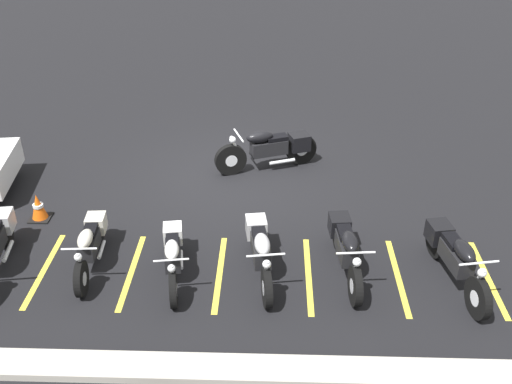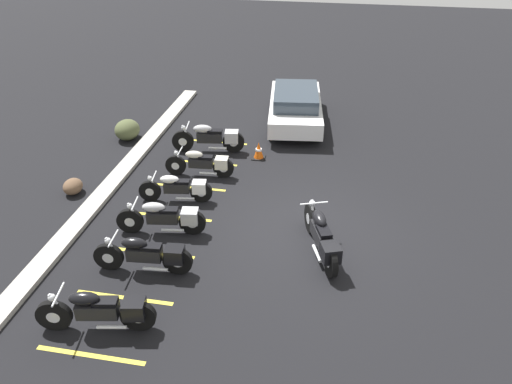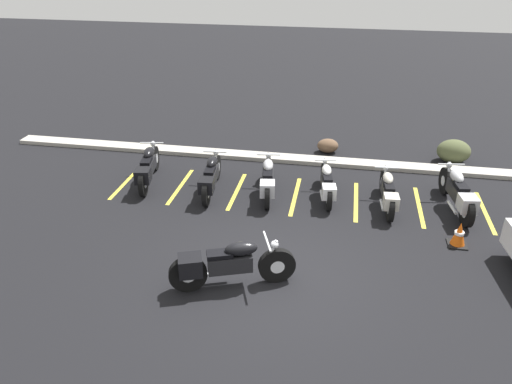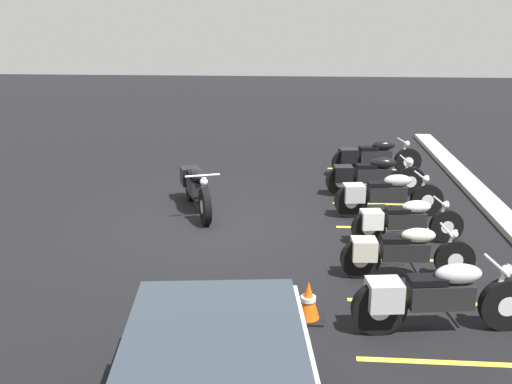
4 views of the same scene
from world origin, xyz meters
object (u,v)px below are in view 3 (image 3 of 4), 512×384
object	(u,v)px
landscape_rock_0	(454,151)
parked_bike_5	(458,193)
parked_bike_1	(211,177)
parked_bike_4	(388,192)
parked_bike_0	(148,167)
motorcycle_black_featured	(226,264)
traffic_cone	(459,235)
landscape_rock_1	(328,146)
parked_bike_3	(327,183)
parked_bike_2	(268,180)

from	to	relation	value
landscape_rock_0	parked_bike_5	bearing A→B (deg)	-97.63
parked_bike_1	parked_bike_4	size ratio (longest dim) A/B	1.08
parked_bike_0	motorcycle_black_featured	bearing A→B (deg)	-152.11
parked_bike_0	parked_bike_5	xyz separation A→B (m)	(7.79, -0.07, 0.01)
parked_bike_1	traffic_cone	world-z (taller)	parked_bike_1
parked_bike_1	landscape_rock_1	distance (m)	4.31
parked_bike_4	parked_bike_3	bearing A→B (deg)	76.53
motorcycle_black_featured	parked_bike_5	xyz separation A→B (m)	(4.73, 3.83, -0.01)
parked_bike_1	parked_bike_2	distance (m)	1.45
parked_bike_2	parked_bike_4	distance (m)	2.94
parked_bike_5	landscape_rock_1	world-z (taller)	parked_bike_5
parked_bike_2	parked_bike_3	xyz separation A→B (m)	(1.47, 0.14, -0.04)
parked_bike_4	parked_bike_5	bearing A→B (deg)	-88.36
motorcycle_black_featured	parked_bike_1	world-z (taller)	motorcycle_black_featured
parked_bike_5	landscape_rock_1	distance (m)	4.50
parked_bike_3	parked_bike_5	size ratio (longest dim) A/B	0.85
parked_bike_2	parked_bike_3	size ratio (longest dim) A/B	1.10
traffic_cone	parked_bike_4	bearing A→B (deg)	135.55
parked_bike_4	motorcycle_black_featured	bearing A→B (deg)	135.82
parked_bike_3	landscape_rock_0	size ratio (longest dim) A/B	2.08
landscape_rock_1	traffic_cone	size ratio (longest dim) A/B	1.18
parked_bike_2	parked_bike_5	xyz separation A→B (m)	(4.57, 0.05, 0.03)
landscape_rock_0	parked_bike_1	bearing A→B (deg)	-153.47
parked_bike_2	parked_bike_5	bearing A→B (deg)	-97.65
traffic_cone	parked_bike_1	bearing A→B (deg)	166.42
parked_bike_4	traffic_cone	bearing A→B (deg)	-138.45
parked_bike_4	parked_bike_5	distance (m)	1.63
parked_bike_0	landscape_rock_0	bearing A→B (deg)	-80.27
parked_bike_4	landscape_rock_0	world-z (taller)	parked_bike_4
motorcycle_black_featured	parked_bike_4	size ratio (longest dim) A/B	1.12
parked_bike_3	parked_bike_4	xyz separation A→B (m)	(1.47, -0.25, 0.01)
parked_bike_1	landscape_rock_0	distance (m)	7.18
parked_bike_1	landscape_rock_0	size ratio (longest dim) A/B	2.32
parked_bike_1	parked_bike_2	size ratio (longest dim) A/B	1.01
parked_bike_1	parked_bike_4	bearing A→B (deg)	-95.08
landscape_rock_0	parked_bike_3	bearing A→B (deg)	-139.74
parked_bike_4	traffic_cone	distance (m)	2.01
parked_bike_0	landscape_rock_0	size ratio (longest dim) A/B	2.38
parked_bike_3	traffic_cone	world-z (taller)	parked_bike_3
motorcycle_black_featured	traffic_cone	size ratio (longest dim) A/B	4.21
motorcycle_black_featured	landscape_rock_0	world-z (taller)	motorcycle_black_featured
parked_bike_5	traffic_cone	bearing A→B (deg)	164.55
parked_bike_1	parked_bike_3	distance (m)	2.93
motorcycle_black_featured	parked_bike_4	distance (m)	4.81
parked_bike_3	landscape_rock_1	world-z (taller)	parked_bike_3
motorcycle_black_featured	landscape_rock_1	size ratio (longest dim) A/B	3.58
parked_bike_3	landscape_rock_1	size ratio (longest dim) A/B	3.10
motorcycle_black_featured	parked_bike_4	world-z (taller)	motorcycle_black_featured
parked_bike_2	parked_bike_0	bearing A→B (deg)	79.50
parked_bike_1	parked_bike_5	bearing A→B (deg)	-93.53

